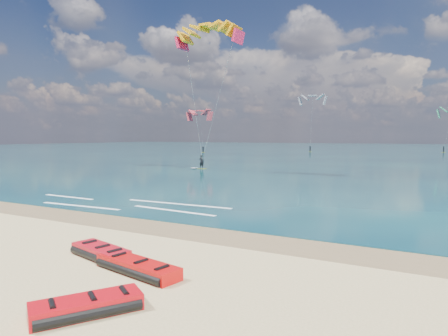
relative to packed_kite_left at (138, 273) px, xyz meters
The scene contains 9 objects.
ground 42.32m from the packed_kite_left, 98.99° to the left, with size 320.00×320.00×0.00m, color tan.
wet_sand_strip 8.17m from the packed_kite_left, 144.02° to the left, with size 320.00×2.40×0.01m, color brown.
sea 106.01m from the packed_kite_left, 93.58° to the left, with size 320.00×200.00×0.04m, color #092635.
packed_kite_left is the anchor object (origin of this frame).
packed_kite_mid 2.08m from the packed_kite_left, 164.27° to the left, with size 2.50×1.17×0.43m, color red, non-canonical shape.
packed_kite_right 2.69m from the packed_kite_left, 73.38° to the right, with size 2.54×1.17×0.42m, color red, non-canonical shape.
kitesurfer_main 33.68m from the packed_kite_left, 117.47° to the left, with size 9.99×6.13×16.26m.
shoreline_foam 11.54m from the packed_kite_left, 132.82° to the left, with size 13.28×3.61×0.01m.
distant_kites 78.72m from the packed_kite_left, 92.45° to the left, with size 79.30×32.99×13.29m.
Camera 1 is at (14.01, -10.40, 3.88)m, focal length 32.00 mm.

